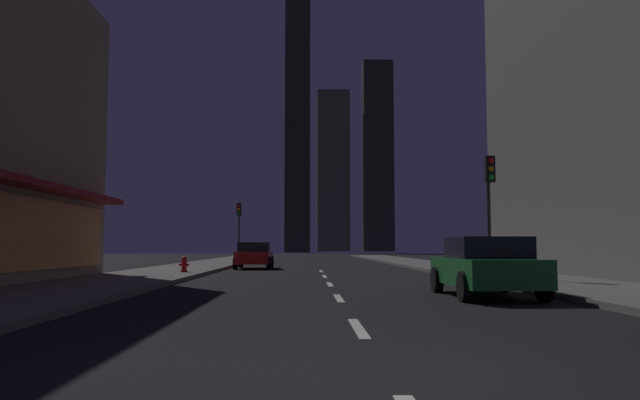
# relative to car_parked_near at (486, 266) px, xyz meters

# --- Properties ---
(ground_plane) EXTENTS (78.00, 136.00, 0.10)m
(ground_plane) POSITION_rel_car_parked_near_xyz_m (-3.60, 23.24, -0.79)
(ground_plane) COLOR black
(sidewalk_right) EXTENTS (4.00, 76.00, 0.15)m
(sidewalk_right) POSITION_rel_car_parked_near_xyz_m (3.40, 23.24, -0.67)
(sidewalk_right) COLOR #605E59
(sidewalk_right) RESTS_ON ground
(sidewalk_left) EXTENTS (4.00, 76.00, 0.15)m
(sidewalk_left) POSITION_rel_car_parked_near_xyz_m (-10.60, 23.24, -0.67)
(sidewalk_left) COLOR #605E59
(sidewalk_left) RESTS_ON ground
(lane_marking_center) EXTENTS (0.16, 28.20, 0.01)m
(lane_marking_center) POSITION_rel_car_parked_near_xyz_m (-3.60, 2.24, -0.73)
(lane_marking_center) COLOR silver
(lane_marking_center) RESTS_ON ground
(skyscraper_distant_tall) EXTENTS (5.15, 7.79, 66.50)m
(skyscraper_distant_tall) POSITION_rel_car_parked_near_xyz_m (-5.97, 110.15, 32.51)
(skyscraper_distant_tall) COLOR #323026
(skyscraper_distant_tall) RESTS_ON ground
(skyscraper_distant_mid) EXTENTS (8.13, 7.63, 40.52)m
(skyscraper_distant_mid) POSITION_rel_car_parked_near_xyz_m (2.69, 137.61, 19.52)
(skyscraper_distant_mid) COLOR #5D5946
(skyscraper_distant_mid) RESTS_ON ground
(skyscraper_distant_short) EXTENTS (7.50, 6.72, 48.22)m
(skyscraper_distant_short) POSITION_rel_car_parked_near_xyz_m (14.02, 137.22, 23.37)
(skyscraper_distant_short) COLOR #363328
(skyscraper_distant_short) RESTS_ON ground
(car_parked_near) EXTENTS (1.98, 4.24, 1.45)m
(car_parked_near) POSITION_rel_car_parked_near_xyz_m (0.00, 0.00, 0.00)
(car_parked_near) COLOR #1E722D
(car_parked_near) RESTS_ON ground
(car_parked_far) EXTENTS (1.98, 4.24, 1.45)m
(car_parked_far) POSITION_rel_car_parked_near_xyz_m (-7.20, 18.90, 0.00)
(car_parked_far) COLOR #B21919
(car_parked_far) RESTS_ON ground
(fire_hydrant_far_left) EXTENTS (0.42, 0.30, 0.65)m
(fire_hydrant_far_left) POSITION_rel_car_parked_near_xyz_m (-9.50, 11.11, -0.29)
(fire_hydrant_far_left) COLOR red
(fire_hydrant_far_left) RESTS_ON sidewalk_left
(traffic_light_near_right) EXTENTS (0.32, 0.48, 4.20)m
(traffic_light_near_right) POSITION_rel_car_parked_near_xyz_m (1.90, 5.70, 2.45)
(traffic_light_near_right) COLOR #2D2D2D
(traffic_light_near_right) RESTS_ON sidewalk_right
(traffic_light_far_left) EXTENTS (0.32, 0.48, 4.20)m
(traffic_light_far_left) POSITION_rel_car_parked_near_xyz_m (-9.10, 28.42, 2.45)
(traffic_light_far_left) COLOR #2D2D2D
(traffic_light_far_left) RESTS_ON sidewalk_left
(street_lamp_right) EXTENTS (1.96, 0.56, 6.58)m
(street_lamp_right) POSITION_rel_car_parked_near_xyz_m (1.78, -3.39, 4.33)
(street_lamp_right) COLOR #38383D
(street_lamp_right) RESTS_ON sidewalk_right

